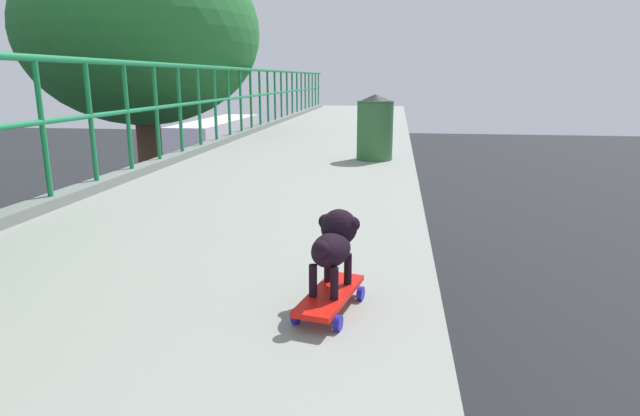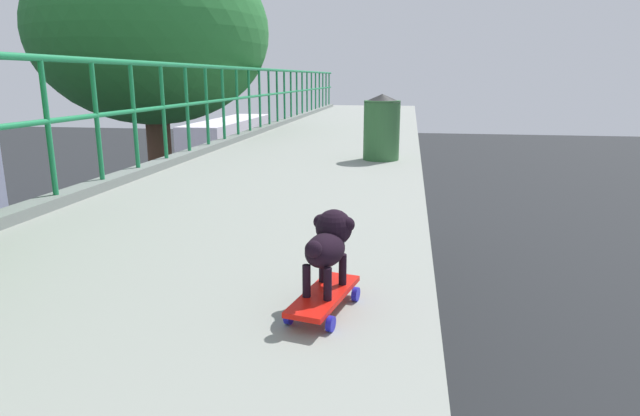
{
  "view_description": "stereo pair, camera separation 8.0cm",
  "coord_description": "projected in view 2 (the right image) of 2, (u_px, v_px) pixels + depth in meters",
  "views": [
    {
      "loc": [
        2.5,
        -1.47,
        6.09
      ],
      "look_at": [
        2.03,
        1.84,
        5.27
      ],
      "focal_mm": 30.05,
      "sensor_mm": 36.0,
      "label": 1
    },
    {
      "loc": [
        2.58,
        -1.46,
        6.09
      ],
      "look_at": [
        2.03,
        1.84,
        5.27
      ],
      "focal_mm": 30.05,
      "sensor_mm": 36.0,
      "label": 2
    }
  ],
  "objects": [
    {
      "name": "toy_skateboard",
      "position": [
        324.0,
        297.0,
        2.37
      ],
      "size": [
        0.29,
        0.54,
        0.09
      ],
      "color": "red",
      "rests_on": "overpass_deck"
    },
    {
      "name": "car_black_fifth",
      "position": [
        138.0,
        276.0,
        15.06
      ],
      "size": [
        1.77,
        4.06,
        1.37
      ],
      "color": "black",
      "rests_on": "ground"
    },
    {
      "name": "small_dog",
      "position": [
        329.0,
        241.0,
        2.39
      ],
      "size": [
        0.23,
        0.39,
        0.35
      ],
      "color": "black",
      "rests_on": "toy_skateboard"
    },
    {
      "name": "roadside_tree_mid",
      "position": [
        151.0,
        36.0,
        10.18
      ],
      "size": [
        4.46,
        4.46,
        8.66
      ],
      "color": "brown",
      "rests_on": "ground"
    },
    {
      "name": "city_bus",
      "position": [
        230.0,
        143.0,
        34.79
      ],
      "size": [
        2.69,
        11.33,
        3.44
      ],
      "color": "white",
      "rests_on": "ground"
    },
    {
      "name": "car_white_sixth",
      "position": [
        94.0,
        230.0,
        19.48
      ],
      "size": [
        1.78,
        4.51,
        1.43
      ],
      "color": "white",
      "rests_on": "ground"
    },
    {
      "name": "litter_bin",
      "position": [
        382.0,
        126.0,
        6.71
      ],
      "size": [
        0.46,
        0.46,
        0.82
      ],
      "color": "#336537",
      "rests_on": "overpass_deck"
    }
  ]
}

